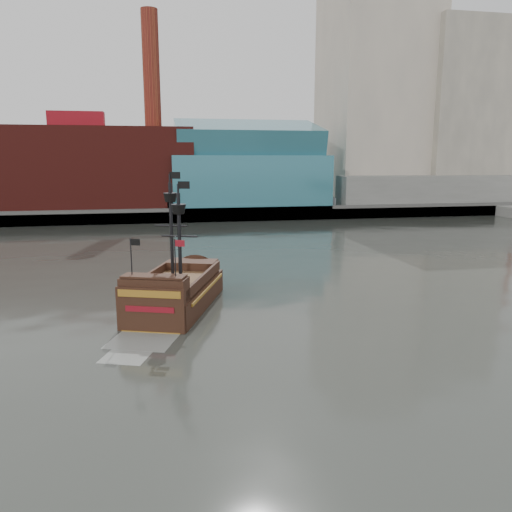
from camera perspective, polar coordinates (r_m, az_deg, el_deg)
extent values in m
plane|color=#282A25|center=(31.52, 3.61, -10.13)|extent=(400.00, 400.00, 0.00)
cube|color=slate|center=(121.09, -7.47, 6.04)|extent=(220.00, 60.00, 2.00)
cube|color=#4C4C49|center=(91.78, -6.28, 4.68)|extent=(220.00, 1.00, 2.60)
cube|color=maroon|center=(101.46, -19.50, 9.37)|extent=(42.00, 18.00, 15.00)
cube|color=teal|center=(100.06, -0.95, 8.54)|extent=(30.00, 16.00, 10.00)
cube|color=beige|center=(119.16, 13.16, 17.34)|extent=(20.00, 22.00, 46.00)
cube|color=#ABA290|center=(123.65, 21.76, 14.76)|extent=(18.00, 18.00, 38.00)
cube|color=beige|center=(138.98, 14.18, 17.60)|extent=(24.00, 20.00, 52.00)
cube|color=slate|center=(109.72, 19.55, 7.09)|extent=(40.00, 6.00, 6.00)
cylinder|color=maroon|center=(103.75, -11.88, 20.05)|extent=(3.20, 3.20, 22.00)
cube|color=teal|center=(100.03, -0.96, 13.12)|extent=(28.00, 14.94, 8.78)
cube|color=slate|center=(139.89, 26.88, 6.64)|extent=(4.00, 4.00, 3.00)
cube|color=maroon|center=(139.54, 26.95, 18.82)|extent=(5.00, 2.50, 2.50)
cube|color=black|center=(39.47, -8.98, -4.97)|extent=(8.31, 12.39, 2.48)
cube|color=brown|center=(39.11, -9.04, -3.02)|extent=(7.48, 11.15, 0.29)
cube|color=black|center=(43.31, -7.26, -1.14)|extent=(4.59, 3.51, 0.95)
cube|color=black|center=(34.39, -11.54, -3.84)|extent=(4.78, 2.95, 1.72)
cube|color=black|center=(34.02, -11.94, -6.70)|extent=(4.49, 1.78, 3.82)
cube|color=#A06D1E|center=(33.47, -12.13, -4.27)|extent=(4.08, 1.50, 0.48)
cube|color=maroon|center=(33.76, -12.06, -5.99)|extent=(3.18, 1.18, 0.38)
cylinder|color=black|center=(39.95, -9.65, 2.91)|extent=(0.34, 0.34, 7.45)
cylinder|color=black|center=(36.53, -8.73, 1.73)|extent=(0.34, 0.34, 6.87)
cone|color=black|center=(39.67, -9.77, 6.60)|extent=(1.34, 1.34, 0.67)
cone|color=black|center=(36.24, -8.83, 5.31)|extent=(1.34, 1.34, 0.67)
cube|color=black|center=(39.45, -9.25, 9.09)|extent=(0.82, 0.31, 0.53)
cube|color=black|center=(35.99, -8.25, 8.03)|extent=(0.82, 0.31, 0.53)
cube|color=gray|center=(32.97, -12.84, -9.40)|extent=(4.97, 4.59, 0.02)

